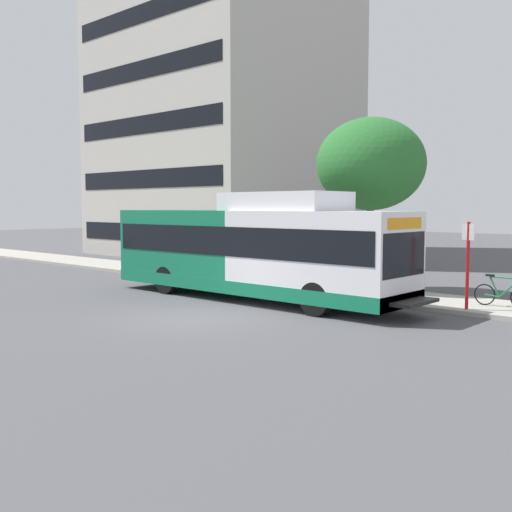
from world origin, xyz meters
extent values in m
plane|color=#4C4C51|center=(0.00, 8.00, 0.00)|extent=(120.00, 120.00, 0.00)
cube|color=#A8A399|center=(7.00, 6.00, 0.07)|extent=(3.00, 56.00, 0.14)
cube|color=white|center=(3.72, -1.70, 1.69)|extent=(2.54, 5.80, 2.73)
cube|color=#14724C|center=(3.72, 4.10, 1.69)|extent=(2.54, 5.80, 2.73)
cube|color=#14724C|center=(3.72, 1.20, 0.54)|extent=(2.57, 11.60, 0.44)
cube|color=black|center=(3.72, 1.20, 2.05)|extent=(2.58, 11.25, 0.96)
cube|color=black|center=(3.72, -4.56, 1.85)|extent=(2.34, 0.10, 1.24)
cube|color=orange|center=(3.72, -4.57, 2.72)|extent=(1.90, 0.08, 0.32)
cube|color=white|center=(3.72, -0.25, 3.35)|extent=(2.16, 4.06, 0.60)
cube|color=black|center=(3.72, -4.95, 0.55)|extent=(1.78, 0.60, 0.10)
cylinder|color=black|center=(2.59, -2.40, 0.50)|extent=(0.30, 1.00, 1.00)
cylinder|color=black|center=(4.85, -2.40, 0.50)|extent=(0.30, 1.00, 1.00)
cylinder|color=black|center=(2.59, 4.39, 0.50)|extent=(0.30, 1.00, 1.00)
cylinder|color=black|center=(4.85, 4.39, 0.50)|extent=(0.30, 1.00, 1.00)
cylinder|color=red|center=(5.91, -5.49, 1.44)|extent=(0.10, 0.10, 2.60)
cube|color=white|center=(5.89, -5.49, 2.44)|extent=(0.04, 0.36, 0.48)
torus|color=black|center=(7.02, -5.59, 0.47)|extent=(0.04, 0.66, 0.66)
cylinder|color=#19723F|center=(7.02, -6.34, 0.74)|extent=(0.05, 0.64, 0.64)
cylinder|color=#19723F|center=(7.02, -5.89, 0.74)|extent=(0.05, 0.34, 0.62)
cylinder|color=#19723F|center=(7.02, -6.19, 1.04)|extent=(0.05, 0.90, 0.05)
cylinder|color=#19723F|center=(7.02, -5.81, 0.46)|extent=(0.05, 0.45, 0.08)
cube|color=black|center=(7.02, -5.74, 1.08)|extent=(0.12, 0.24, 0.06)
cylinder|color=#4C3823|center=(8.08, -0.80, 1.69)|extent=(0.28, 0.28, 3.11)
ellipsoid|color=#286B2D|center=(8.08, -0.80, 4.76)|extent=(4.02, 4.02, 3.42)
cube|color=black|center=(17.69, 16.59, 1.61)|extent=(13.27, 13.15, 1.10)
cube|color=black|center=(17.69, 16.59, 4.84)|extent=(13.27, 13.15, 1.10)
cube|color=black|center=(17.69, 16.59, 8.07)|extent=(13.27, 13.15, 1.10)
cube|color=black|center=(17.69, 16.59, 11.30)|extent=(13.27, 13.15, 1.10)
cube|color=black|center=(17.69, 16.59, 14.53)|extent=(13.27, 13.15, 1.10)
camera|label=1|loc=(-11.41, -12.76, 3.18)|focal=42.27mm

